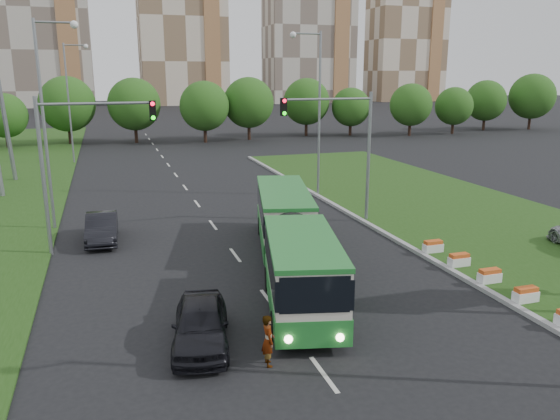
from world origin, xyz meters
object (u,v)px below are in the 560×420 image
object	(u,v)px
articulated_bus	(287,238)
shopping_trolley	(320,334)
traffic_mast_left	(76,150)
pedestrian	(268,340)
traffic_mast_median	(345,137)
car_left_far	(102,228)
car_left_near	(201,324)

from	to	relation	value
articulated_bus	shopping_trolley	distance (m)	7.23
traffic_mast_left	pedestrian	world-z (taller)	traffic_mast_left
traffic_mast_median	pedestrian	distance (m)	18.13
articulated_bus	pedestrian	world-z (taller)	articulated_bus
car_left_far	shopping_trolley	bearing A→B (deg)	-62.21
pedestrian	shopping_trolley	xyz separation A→B (m)	(2.10, 0.84, -0.52)
traffic_mast_median	traffic_mast_left	distance (m)	15.19
traffic_mast_median	car_left_far	size ratio (longest dim) A/B	1.71
car_left_near	pedestrian	xyz separation A→B (m)	(1.81, -1.96, 0.07)
car_left_near	car_left_far	bearing A→B (deg)	113.95
traffic_mast_left	articulated_bus	bearing A→B (deg)	-33.57
shopping_trolley	pedestrian	bearing A→B (deg)	-146.28
car_left_near	articulated_bus	bearing A→B (deg)	60.16
car_left_near	shopping_trolley	world-z (taller)	car_left_near
traffic_mast_left	car_left_far	world-z (taller)	traffic_mast_left
articulated_bus	traffic_mast_median	bearing A→B (deg)	63.12
traffic_mast_median	articulated_bus	world-z (taller)	traffic_mast_median
car_left_near	pedestrian	size ratio (longest dim) A/B	2.70
car_left_near	shopping_trolley	size ratio (longest dim) A/B	6.89
car_left_near	traffic_mast_left	bearing A→B (deg)	119.61
shopping_trolley	articulated_bus	bearing A→B (deg)	92.68
traffic_mast_median	car_left_near	bearing A→B (deg)	-130.46
car_left_near	car_left_far	distance (m)	13.93
traffic_mast_median	articulated_bus	size ratio (longest dim) A/B	0.49
car_left_near	shopping_trolley	bearing A→B (deg)	-5.15
traffic_mast_left	pedestrian	bearing A→B (deg)	-67.04
car_left_far	pedestrian	bearing A→B (deg)	-70.18
traffic_mast_median	traffic_mast_left	xyz separation A→B (m)	(-15.16, -1.00, 0.00)
traffic_mast_median	pedestrian	xyz separation A→B (m)	(-9.25, -14.93, -4.50)
car_left_far	pedestrian	xyz separation A→B (m)	(4.99, -15.52, 0.08)
traffic_mast_left	car_left_far	size ratio (longest dim) A/B	1.71
articulated_bus	car_left_near	xyz separation A→B (m)	(-5.06, -5.90, -0.86)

